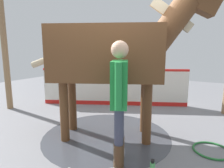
# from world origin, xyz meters

# --- Properties ---
(ground_plane) EXTENTS (16.00, 16.00, 0.02)m
(ground_plane) POSITION_xyz_m (0.00, 0.00, -0.01)
(ground_plane) COLOR gray
(wet_patch) EXTENTS (2.47, 2.47, 0.00)m
(wet_patch) POSITION_xyz_m (0.07, 0.10, 0.00)
(wet_patch) COLOR #42444C
(wet_patch) RESTS_ON ground
(barrier_wall) EXTENTS (1.94, 3.94, 1.10)m
(barrier_wall) POSITION_xyz_m (2.01, 1.03, 0.51)
(barrier_wall) COLOR silver
(barrier_wall) RESTS_ON ground
(roof_post_far) EXTENTS (0.16, 0.16, 2.94)m
(roof_post_far) POSITION_xyz_m (0.20, 3.44, 1.47)
(roof_post_far) COLOR olive
(roof_post_far) RESTS_ON ground
(horse) EXTENTS (1.82, 3.13, 2.75)m
(horse) POSITION_xyz_m (0.13, -0.01, 1.60)
(horse) COLOR brown
(horse) RESTS_ON ground
(handler) EXTENTS (0.65, 0.42, 1.79)m
(handler) POSITION_xyz_m (-0.63, -0.55, 1.05)
(handler) COLOR #47331E
(handler) RESTS_ON ground
(hose_coil) EXTENTS (0.60, 0.60, 0.03)m
(hose_coil) POSITION_xyz_m (0.43, -1.72, 0.02)
(hose_coil) COLOR #267233
(hose_coil) RESTS_ON ground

